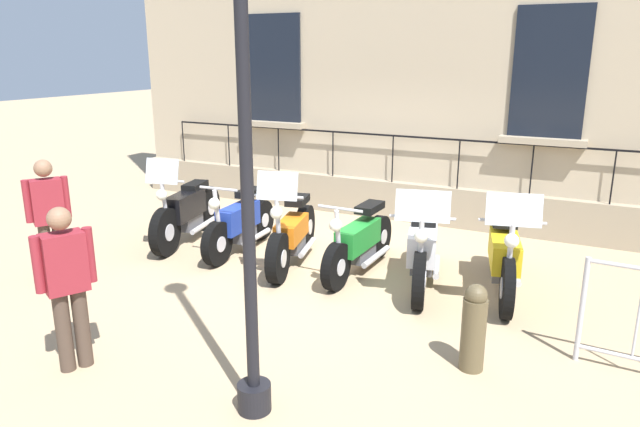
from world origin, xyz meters
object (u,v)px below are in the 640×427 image
motorcycle_green (359,243)px  pedestrian_walking (67,281)px  motorcycle_orange (292,235)px  pedestrian_standing (49,215)px  bollard (474,327)px  lamppost (245,116)px  motorcycle_white (422,252)px  motorcycle_black (187,212)px  motorcycle_blue (240,224)px  motorcycle_yellow (504,257)px

motorcycle_green → pedestrian_walking: (3.47, -1.41, 0.47)m
motorcycle_orange → pedestrian_standing: pedestrian_standing is taller
motorcycle_orange → motorcycle_green: motorcycle_orange is taller
motorcycle_green → bollard: size_ratio=2.37×
pedestrian_walking → lamppost: bearing=95.3°
motorcycle_white → lamppost: (3.20, -0.44, 1.97)m
motorcycle_black → motorcycle_blue: (0.03, 1.01, -0.05)m
motorcycle_blue → motorcycle_green: bearing=90.4°
motorcycle_green → motorcycle_blue: bearing=-89.6°
motorcycle_blue → pedestrian_standing: (2.07, -1.44, 0.48)m
motorcycle_black → bollard: size_ratio=2.52×
motorcycle_green → pedestrian_standing: bearing=-58.1°
motorcycle_black → motorcycle_white: 3.81m
motorcycle_white → pedestrian_standing: pedestrian_standing is taller
pedestrian_standing → motorcycle_black: bearing=168.5°
motorcycle_blue → motorcycle_green: (-0.01, 1.90, -0.01)m
motorcycle_black → motorcycle_orange: size_ratio=1.04×
motorcycle_black → pedestrian_standing: size_ratio=1.33×
motorcycle_orange → bollard: bearing=59.4°
motorcycle_yellow → bollard: bearing=2.0°
motorcycle_yellow → pedestrian_standing: 5.66m
motorcycle_white → pedestrian_standing: 4.70m
motorcycle_blue → lamppost: (3.28, 2.36, 2.00)m
lamppost → pedestrian_standing: (-1.21, -3.80, -1.53)m
bollard → motorcycle_black: bearing=-111.0°
bollard → pedestrian_standing: pedestrian_standing is taller
motorcycle_blue → motorcycle_orange: motorcycle_orange is taller
motorcycle_green → bollard: motorcycle_green is taller
motorcycle_white → motorcycle_yellow: 0.98m
motorcycle_yellow → bollard: motorcycle_yellow is taller
motorcycle_orange → motorcycle_white: motorcycle_orange is taller
motorcycle_blue → motorcycle_green: 1.90m
motorcycle_orange → pedestrian_standing: bearing=-51.0°
motorcycle_orange → bollard: motorcycle_orange is taller
motorcycle_white → pedestrian_walking: bearing=-34.4°
motorcycle_white → pedestrian_walking: size_ratio=1.31×
pedestrian_standing → pedestrian_walking: size_ratio=1.03×
motorcycle_black → motorcycle_white: size_ratio=1.04×
motorcycle_black → pedestrian_standing: pedestrian_standing is taller
motorcycle_orange → lamppost: 3.99m
motorcycle_orange → motorcycle_black: bearing=-94.9°
motorcycle_black → pedestrian_walking: 3.82m
pedestrian_standing → bollard: bearing=92.7°
motorcycle_orange → lamppost: (3.15, 1.40, 2.00)m
lamppost → pedestrian_walking: size_ratio=3.01×
motorcycle_green → pedestrian_walking: pedestrian_walking is taller
motorcycle_black → lamppost: size_ratio=0.45×
motorcycle_black → pedestrian_standing: bearing=-11.5°
motorcycle_black → motorcycle_white: bearing=88.2°
motorcycle_white → motorcycle_yellow: bearing=103.5°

